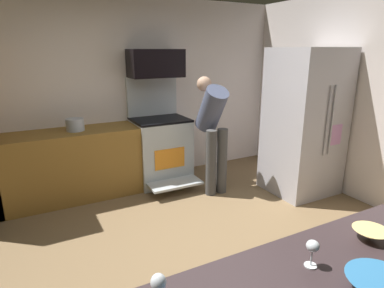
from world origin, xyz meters
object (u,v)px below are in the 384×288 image
at_px(mixing_bowl_large, 370,234).
at_px(wine_glass_mid, 313,248).
at_px(oven_range, 161,148).
at_px(mixing_bowl_small, 380,286).
at_px(microwave, 156,63).
at_px(wine_glass_extra, 158,284).
at_px(person_cook, 213,126).
at_px(stock_pot, 75,125).
at_px(refrigerator, 304,123).

relative_size(mixing_bowl_large, wine_glass_mid, 1.38).
bearing_deg(oven_range, mixing_bowl_small, -97.24).
distance_m(microwave, mixing_bowl_large, 3.48).
distance_m(oven_range, mixing_bowl_small, 3.63).
bearing_deg(wine_glass_extra, mixing_bowl_small, -21.84).
xyz_separation_m(mixing_bowl_large, mixing_bowl_small, (-0.34, -0.28, 0.01)).
bearing_deg(person_cook, microwave, 124.56).
xyz_separation_m(microwave, person_cook, (0.50, -0.72, -0.80)).
distance_m(wine_glass_mid, stock_pot, 3.37).
height_order(wine_glass_mid, wine_glass_extra, wine_glass_extra).
bearing_deg(refrigerator, wine_glass_mid, -135.27).
height_order(person_cook, mixing_bowl_large, person_cook).
height_order(wine_glass_extra, stock_pot, wine_glass_extra).
xyz_separation_m(microwave, refrigerator, (1.59, -1.26, -0.75)).
relative_size(refrigerator, stock_pot, 8.62).
height_order(microwave, wine_glass_mid, microwave).
bearing_deg(mixing_bowl_large, mixing_bowl_small, -140.79).
distance_m(oven_range, wine_glass_mid, 3.40).
height_order(oven_range, mixing_bowl_large, oven_range).
relative_size(microwave, refrigerator, 0.39).
bearing_deg(mixing_bowl_large, stock_pot, 107.36).
xyz_separation_m(person_cook, mixing_bowl_large, (-0.61, -2.66, 0.02)).
distance_m(refrigerator, wine_glass_mid, 3.04).
height_order(mixing_bowl_large, stock_pot, stock_pot).
relative_size(oven_range, mixing_bowl_small, 5.34).
distance_m(oven_range, wine_glass_extra, 3.52).
distance_m(mixing_bowl_small, stock_pot, 3.65).
height_order(person_cook, wine_glass_mid, person_cook).
height_order(refrigerator, wine_glass_extra, refrigerator).
relative_size(wine_glass_mid, stock_pot, 0.62).
bearing_deg(oven_range, refrigerator, -36.47).
bearing_deg(person_cook, wine_glass_mid, -111.80).
bearing_deg(wine_glass_mid, refrigerator, 44.73).
xyz_separation_m(refrigerator, stock_pot, (-2.73, 1.18, 0.02)).
bearing_deg(refrigerator, wine_glass_extra, -144.62).
bearing_deg(person_cook, mixing_bowl_large, -102.90).
distance_m(refrigerator, mixing_bowl_large, 2.72).
distance_m(microwave, wine_glass_mid, 3.52).
bearing_deg(refrigerator, person_cook, 153.54).
relative_size(person_cook, wine_glass_extra, 9.43).
bearing_deg(stock_pot, mixing_bowl_large, -72.64).
height_order(oven_range, mixing_bowl_small, oven_range).
relative_size(oven_range, mixing_bowl_large, 8.00).
bearing_deg(microwave, mixing_bowl_large, -91.88).
xyz_separation_m(mixing_bowl_small, stock_pot, (-0.69, 3.59, 0.04)).
bearing_deg(stock_pot, person_cook, -21.38).
xyz_separation_m(wine_glass_mid, wine_glass_extra, (-0.74, 0.08, 0.02)).
relative_size(oven_range, person_cook, 0.98).
bearing_deg(oven_range, wine_glass_mid, -99.83).
xyz_separation_m(person_cook, wine_glass_mid, (-1.07, -2.68, 0.09)).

